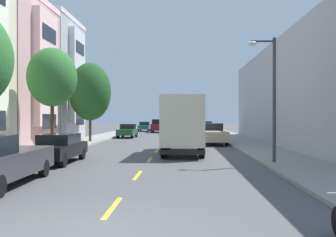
{
  "coord_description": "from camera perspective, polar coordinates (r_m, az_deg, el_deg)",
  "views": [
    {
      "loc": [
        1.77,
        -6.97,
        2.3
      ],
      "look_at": [
        0.33,
        27.8,
        2.12
      ],
      "focal_mm": 38.3,
      "sensor_mm": 36.0,
      "label": 1
    }
  ],
  "objects": [
    {
      "name": "lane_centerline_dashes",
      "position": [
        31.6,
        -0.84,
        -3.87
      ],
      "size": [
        0.14,
        47.2,
        0.01
      ],
      "color": "yellow",
      "rests_on": "ground_plane"
    },
    {
      "name": "parked_hatchback_forest",
      "position": [
        39.44,
        -6.45,
        -1.95
      ],
      "size": [
        1.83,
        4.04,
        1.5
      ],
      "color": "#194C28",
      "rests_on": "ground_plane"
    },
    {
      "name": "parked_wagon_orange",
      "position": [
        50.83,
        5.45,
        -1.4
      ],
      "size": [
        1.84,
        4.71,
        1.5
      ],
      "color": "orange",
      "rests_on": "ground_plane"
    },
    {
      "name": "delivery_box_truck",
      "position": [
        22.12,
        2.45,
        -0.61
      ],
      "size": [
        2.51,
        7.56,
        3.47
      ],
      "color": "beige",
      "rests_on": "ground_plane"
    },
    {
      "name": "street_lamp",
      "position": [
        17.69,
        16.02,
        4.52
      ],
      "size": [
        1.35,
        0.28,
        5.89
      ],
      "color": "#38383D",
      "rests_on": "sidewalk_right"
    },
    {
      "name": "townhouse_fourth_dove_grey",
      "position": [
        38.34,
        -24.19,
        5.38
      ],
      "size": [
        14.02,
        7.74,
        11.85
      ],
      "color": "#A8A8AD",
      "rests_on": "ground_plane"
    },
    {
      "name": "street_tree_second",
      "position": [
        23.66,
        -17.95,
        6.25
      ],
      "size": [
        3.06,
        3.06,
        6.47
      ],
      "color": "#47331E",
      "rests_on": "sidewalk_left"
    },
    {
      "name": "sidewalk_left",
      "position": [
        36.14,
        -11.85,
        -3.25
      ],
      "size": [
        3.2,
        120.0,
        0.14
      ],
      "primitive_type": "cube",
      "color": "gray",
      "rests_on": "ground_plane"
    },
    {
      "name": "parked_sedan_black",
      "position": [
        18.7,
        -17.09,
        -4.47
      ],
      "size": [
        1.81,
        4.5,
        1.43
      ],
      "color": "black",
      "rests_on": "ground_plane"
    },
    {
      "name": "ground_plane",
      "position": [
        37.08,
        -0.36,
        -3.27
      ],
      "size": [
        160.0,
        160.0,
        0.0
      ],
      "primitive_type": "plane",
      "color": "#4C4C4F"
    },
    {
      "name": "sidewalk_right",
      "position": [
        35.44,
        11.04,
        -3.32
      ],
      "size": [
        3.2,
        120.0,
        0.14
      ],
      "primitive_type": "cube",
      "color": "gray",
      "rests_on": "ground_plane"
    },
    {
      "name": "parked_pickup_white",
      "position": [
        43.96,
        5.86,
        -1.63
      ],
      "size": [
        2.07,
        5.33,
        1.73
      ],
      "color": "silver",
      "rests_on": "ground_plane"
    },
    {
      "name": "parked_pickup_champagne",
      "position": [
        30.17,
        7.16,
        -2.51
      ],
      "size": [
        2.06,
        5.32,
        1.73
      ],
      "color": "tan",
      "rests_on": "ground_plane"
    },
    {
      "name": "moving_burgundy_sedan",
      "position": [
        52.48,
        -1.52,
        -1.15
      ],
      "size": [
        1.95,
        4.8,
        1.93
      ],
      "color": "maroon",
      "rests_on": "ground_plane"
    },
    {
      "name": "parked_hatchback_teal",
      "position": [
        56.79,
        -3.76,
        -1.27
      ],
      "size": [
        1.78,
        4.02,
        1.5
      ],
      "color": "#195B60",
      "rests_on": "ground_plane"
    },
    {
      "name": "street_tree_third",
      "position": [
        32.36,
        -12.28,
        4.18
      ],
      "size": [
        3.66,
        3.66,
        6.9
      ],
      "color": "#47331E",
      "rests_on": "sidewalk_left"
    }
  ]
}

